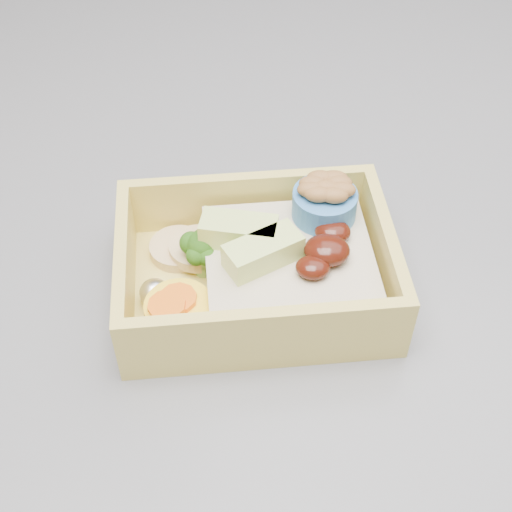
{
  "coord_description": "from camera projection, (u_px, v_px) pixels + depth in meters",
  "views": [
    {
      "loc": [
        0.01,
        -0.52,
        1.29
      ],
      "look_at": [
        -0.01,
        -0.2,
        0.95
      ],
      "focal_mm": 50.0,
      "sensor_mm": 36.0,
      "label": 1
    }
  ],
  "objects": [
    {
      "name": "island",
      "position": [
        265.0,
        467.0,
        0.89
      ],
      "size": [
        1.24,
        0.84,
        0.92
      ],
      "color": "brown",
      "rests_on": "ground"
    },
    {
      "name": "bento_box",
      "position": [
        265.0,
        265.0,
        0.48
      ],
      "size": [
        0.2,
        0.16,
        0.07
      ],
      "rotation": [
        0.0,
        0.0,
        0.16
      ],
      "color": "#DBC45A",
      "rests_on": "island"
    }
  ]
}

